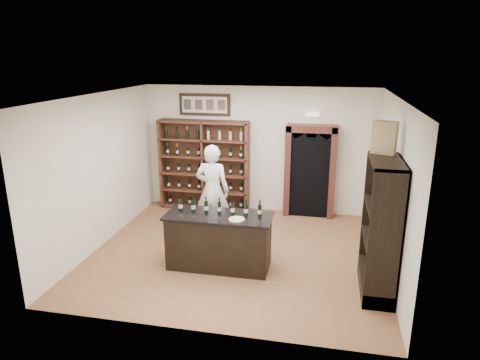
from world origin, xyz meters
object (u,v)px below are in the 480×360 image
(wine_shelf, at_px, (205,165))
(wine_crate, at_px, (384,138))
(shopkeeper, at_px, (213,190))
(side_cabinet, at_px, (381,249))
(tasting_counter, at_px, (219,241))
(counter_bottle_0, at_px, (180,205))

(wine_shelf, bearing_deg, wine_crate, -36.95)
(shopkeeper, bearing_deg, wine_shelf, -65.16)
(side_cabinet, relative_size, wine_crate, 4.23)
(side_cabinet, bearing_deg, wine_crate, 98.39)
(wine_shelf, distance_m, shopkeeper, 1.65)
(side_cabinet, xyz_separation_m, shopkeeper, (-3.21, 1.71, 0.22))
(wine_shelf, relative_size, shopkeeper, 1.13)
(shopkeeper, bearing_deg, wine_crate, 160.49)
(wine_shelf, height_order, tasting_counter, wine_shelf)
(counter_bottle_0, xyz_separation_m, wine_crate, (3.39, 0.04, 1.35))
(counter_bottle_0, distance_m, side_cabinet, 3.48)
(tasting_counter, height_order, counter_bottle_0, counter_bottle_0)
(shopkeeper, height_order, wine_crate, wine_crate)
(tasting_counter, xyz_separation_m, wine_crate, (2.67, 0.10, 1.97))
(side_cabinet, bearing_deg, shopkeeper, 152.01)
(counter_bottle_0, height_order, wine_crate, wine_crate)
(counter_bottle_0, bearing_deg, wine_shelf, 97.54)
(counter_bottle_0, bearing_deg, tasting_counter, -5.01)
(side_cabinet, bearing_deg, wine_shelf, 139.79)
(tasting_counter, bearing_deg, wine_shelf, 110.56)
(wine_crate, bearing_deg, shopkeeper, -179.32)
(wine_shelf, xyz_separation_m, side_cabinet, (3.82, -3.23, -0.35))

